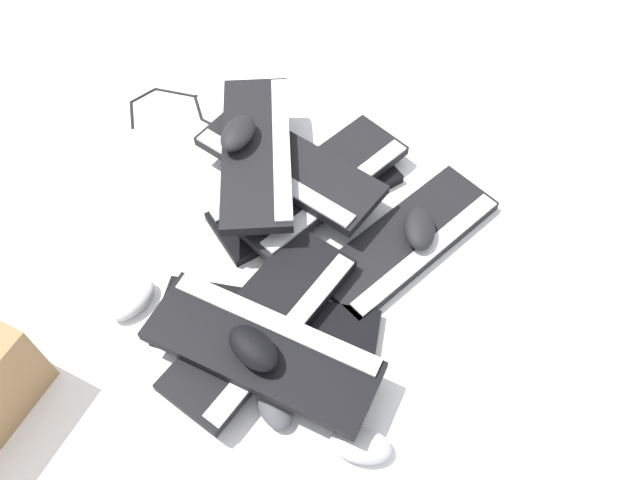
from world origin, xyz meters
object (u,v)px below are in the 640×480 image
keyboard_2 (408,240)px  mouse_0 (132,299)px  keyboard_4 (320,184)px  mouse_1 (361,445)px  keyboard_7 (258,150)px  mouse_5 (253,348)px  mouse_3 (275,401)px  mouse_4 (238,133)px  keyboard_6 (288,165)px  keyboard_3 (263,322)px  keyboard_0 (305,196)px  keyboard_1 (266,329)px  mouse_2 (420,229)px  keyboard_5 (262,349)px

keyboard_2 → mouse_0: 0.59m
keyboard_4 → mouse_0: keyboard_4 is taller
mouse_1 → keyboard_4: bearing=109.8°
keyboard_2 → keyboard_7: 0.39m
keyboard_2 → mouse_5: 0.44m
mouse_3 → mouse_4: bearing=171.8°
mouse_3 → keyboard_6: bearing=160.7°
keyboard_4 → mouse_1: 0.58m
keyboard_2 → keyboard_3: bearing=94.5°
mouse_0 → mouse_1: same height
keyboard_0 → mouse_5: 0.44m
keyboard_3 → mouse_4: mouse_4 is taller
mouse_4 → keyboard_1: bearing=29.8°
mouse_0 → keyboard_6: bearing=171.0°
keyboard_4 → mouse_2: size_ratio=4.21×
keyboard_1 → mouse_2: size_ratio=3.90×
keyboard_3 → mouse_0: bearing=45.8°
keyboard_6 → mouse_3: keyboard_6 is taller
keyboard_1 → mouse_1: 0.29m
keyboard_0 → keyboard_5: (-0.31, 0.27, 0.06)m
keyboard_5 → mouse_1: size_ratio=4.09×
keyboard_2 → mouse_3: 0.46m
keyboard_7 → mouse_1: 0.66m
keyboard_3 → keyboard_7: keyboard_7 is taller
keyboard_3 → keyboard_6: size_ratio=1.00×
keyboard_1 → keyboard_3: keyboard_3 is taller
keyboard_4 → mouse_0: size_ratio=4.21×
keyboard_0 → keyboard_3: bearing=136.2°
keyboard_4 → mouse_4: mouse_4 is taller
mouse_0 → mouse_2: bearing=140.4°
keyboard_2 → keyboard_3: (-0.03, 0.37, 0.03)m
keyboard_5 → mouse_5: bearing=106.9°
keyboard_0 → mouse_5: bearing=137.8°
keyboard_2 → keyboard_5: bearing=103.0°
keyboard_1 → mouse_0: size_ratio=3.90×
keyboard_1 → keyboard_7: keyboard_7 is taller
mouse_4 → keyboard_3: bearing=29.2°
keyboard_2 → keyboard_6: size_ratio=0.99×
keyboard_5 → mouse_5: 0.04m
mouse_5 → keyboard_0: bearing=123.7°
keyboard_6 → mouse_1: (-0.59, 0.19, -0.05)m
keyboard_0 → keyboard_7: size_ratio=0.97×
keyboard_4 → keyboard_5: 0.43m
mouse_0 → mouse_3: bearing=90.2°
mouse_2 → mouse_3: size_ratio=1.00×
keyboard_6 → mouse_4: (0.09, 0.07, 0.07)m
keyboard_2 → mouse_2: mouse_2 is taller
keyboard_3 → mouse_3: keyboard_3 is taller
keyboard_7 → mouse_5: bearing=151.6°
keyboard_1 → keyboard_5: keyboard_5 is taller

